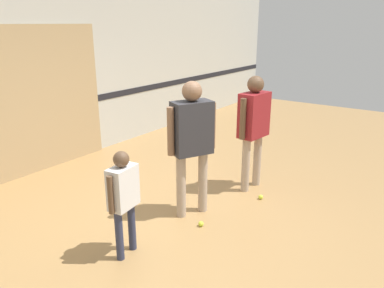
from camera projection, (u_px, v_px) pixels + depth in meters
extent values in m
plane|color=#A87F4C|center=(183.00, 214.00, 4.91)|extent=(16.00, 16.00, 0.00)
cube|color=beige|center=(36.00, 74.00, 6.06)|extent=(16.00, 0.06, 3.20)
cube|color=black|center=(41.00, 109.00, 6.22)|extent=(16.00, 0.01, 0.12)
cube|color=tan|center=(25.00, 103.00, 5.93)|extent=(2.92, 0.05, 2.38)
cylinder|color=tan|center=(181.00, 186.00, 4.76)|extent=(0.12, 0.12, 0.84)
cylinder|color=tan|center=(203.00, 181.00, 4.90)|extent=(0.12, 0.12, 0.84)
cube|color=#2D2D33|center=(192.00, 128.00, 4.60)|extent=(0.56, 0.46, 0.66)
sphere|color=brown|center=(192.00, 91.00, 4.46)|extent=(0.24, 0.24, 0.24)
cylinder|color=brown|center=(171.00, 132.00, 4.47)|extent=(0.09, 0.09, 0.59)
cylinder|color=brown|center=(212.00, 126.00, 4.73)|extent=(0.09, 0.09, 0.59)
cylinder|color=#2D334C|center=(119.00, 235.00, 3.91)|extent=(0.08, 0.08, 0.57)
cylinder|color=#2D334C|center=(132.00, 226.00, 4.09)|extent=(0.08, 0.08, 0.57)
cube|color=silver|center=(123.00, 187.00, 3.84)|extent=(0.35, 0.22, 0.45)
sphere|color=brown|center=(121.00, 159.00, 3.74)|extent=(0.17, 0.17, 0.17)
cylinder|color=brown|center=(111.00, 195.00, 3.68)|extent=(0.06, 0.06, 0.40)
cylinder|color=brown|center=(134.00, 181.00, 4.00)|extent=(0.06, 0.06, 0.40)
cylinder|color=tan|center=(257.00, 160.00, 5.71)|extent=(0.12, 0.12, 0.81)
cylinder|color=tan|center=(246.00, 165.00, 5.49)|extent=(0.12, 0.12, 0.81)
cube|color=maroon|center=(254.00, 115.00, 5.37)|extent=(0.50, 0.31, 0.64)
sphere|color=brown|center=(256.00, 84.00, 5.24)|extent=(0.24, 0.24, 0.24)
cylinder|color=brown|center=(264.00, 112.00, 5.57)|extent=(0.08, 0.08, 0.58)
cylinder|color=brown|center=(243.00, 119.00, 5.18)|extent=(0.08, 0.08, 0.58)
torus|color=#C6D838|center=(127.00, 190.00, 5.62)|extent=(0.38, 0.38, 0.02)
cylinder|color=silver|center=(127.00, 190.00, 5.62)|extent=(0.24, 0.24, 0.01)
cylinder|color=black|center=(132.00, 196.00, 5.42)|extent=(0.11, 0.19, 0.02)
sphere|color=black|center=(135.00, 199.00, 5.33)|extent=(0.03, 0.03, 0.03)
sphere|color=#CCE038|center=(201.00, 224.00, 4.62)|extent=(0.07, 0.07, 0.07)
sphere|color=#CCE038|center=(135.00, 188.00, 5.63)|extent=(0.07, 0.07, 0.07)
sphere|color=#CCE038|center=(261.00, 197.00, 5.33)|extent=(0.07, 0.07, 0.07)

